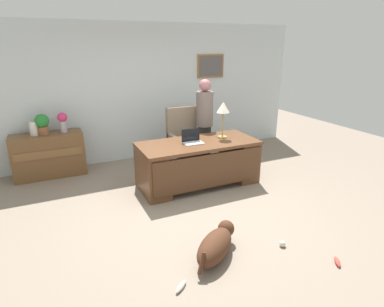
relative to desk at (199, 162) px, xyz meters
name	(u,v)px	position (x,y,z in m)	size (l,w,h in m)	color
ground_plane	(197,208)	(-0.39, -0.74, -0.42)	(12.00, 12.00, 0.00)	gray
back_wall	(142,92)	(-0.38, 1.86, 0.94)	(7.00, 0.16, 2.70)	silver
desk	(199,162)	(0.00, 0.00, 0.00)	(1.98, 0.89, 0.76)	brown
credenza	(49,155)	(-2.28, 1.51, -0.02)	(1.21, 0.50, 0.79)	brown
armchair	(185,142)	(0.12, 0.88, 0.09)	(0.60, 0.59, 1.16)	gray
person_standing	(204,122)	(0.51, 0.81, 0.45)	(0.32, 0.32, 1.68)	#262323
dog_lying	(216,245)	(-0.68, -1.84, -0.26)	(0.74, 0.66, 0.30)	#472819
laptop	(192,140)	(-0.11, 0.03, 0.40)	(0.32, 0.22, 0.22)	#B2B5BA
desk_lamp	(223,110)	(0.49, 0.09, 0.83)	(0.22, 0.22, 0.62)	#9E8447
vase_with_flowers	(63,121)	(-1.97, 1.51, 0.58)	(0.17, 0.17, 0.36)	#AEA5AF
vase_empty	(34,129)	(-2.45, 1.51, 0.49)	(0.13, 0.13, 0.23)	silver
potted_plant	(42,123)	(-2.31, 1.51, 0.57)	(0.24, 0.24, 0.36)	brown
dog_toy_ball	(282,244)	(0.13, -2.01, -0.38)	(0.08, 0.08, 0.08)	beige
dog_toy_bone	(337,262)	(0.47, -2.52, -0.39)	(0.17, 0.05, 0.05)	#E53F33
dog_toy_plush	(181,287)	(-1.24, -2.15, -0.39)	(0.20, 0.05, 0.05)	beige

